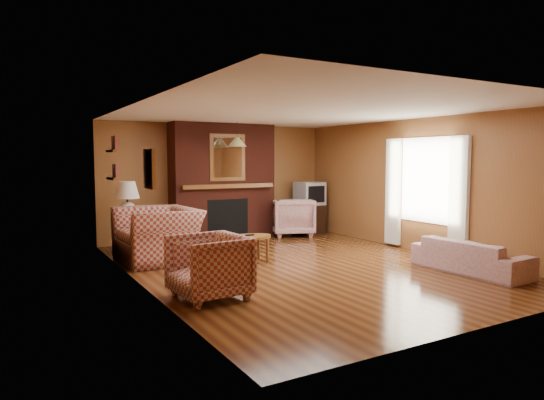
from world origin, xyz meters
TOP-DOWN VIEW (x-y plane):
  - floor at (0.00, 0.00)m, footprint 6.50×6.50m
  - ceiling at (0.00, 0.00)m, footprint 6.50×6.50m
  - wall_back at (0.00, 3.25)m, footprint 6.50×0.00m
  - wall_front at (0.00, -3.25)m, footprint 6.50×0.00m
  - wall_left at (-2.50, 0.00)m, footprint 0.00×6.50m
  - wall_right at (2.50, 0.00)m, footprint 0.00×6.50m
  - fireplace at (0.00, 2.98)m, footprint 2.20×0.82m
  - window_right at (2.45, -0.20)m, footprint 0.10×1.85m
  - bookshelf at (-2.44, 1.90)m, footprint 0.09×0.55m
  - botanical_print at (-2.47, -0.30)m, footprint 0.05×0.40m
  - pendant_light at (0.00, 2.30)m, footprint 0.36×0.36m
  - plaid_loveseat at (-1.85, 1.48)m, footprint 1.23×1.39m
  - plaid_armchair at (-1.95, -0.92)m, footprint 0.90×0.88m
  - floral_sofa at (1.90, -1.62)m, footprint 0.73×1.71m
  - floral_armchair at (1.48, 2.64)m, footprint 1.15×1.16m
  - coffee_table at (-0.62, 0.59)m, footprint 0.74×0.46m
  - side_table at (-2.10, 2.45)m, footprint 0.44×0.44m
  - table_lamp at (-2.10, 2.45)m, footprint 0.43×0.43m
  - tv_stand at (2.05, 2.80)m, footprint 0.60×0.55m
  - crt_tv at (2.05, 2.79)m, footprint 0.56×0.56m

SIDE VIEW (x-z plane):
  - floor at x=0.00m, z-range 0.00..0.00m
  - floral_sofa at x=1.90m, z-range 0.00..0.49m
  - side_table at x=-2.10m, z-range 0.00..0.57m
  - tv_stand at x=2.05m, z-range 0.00..0.63m
  - coffee_table at x=-0.62m, z-range 0.14..0.61m
  - plaid_armchair at x=-1.95m, z-range 0.00..0.77m
  - floral_armchair at x=1.48m, z-range 0.00..0.82m
  - plaid_loveseat at x=-1.85m, z-range 0.00..0.87m
  - crt_tv at x=2.05m, z-range 0.63..1.15m
  - table_lamp at x=-2.10m, z-range 0.61..1.32m
  - window_right at x=2.45m, z-range 0.13..2.13m
  - fireplace at x=0.00m, z-range -0.02..2.38m
  - wall_back at x=0.00m, z-range -2.05..4.45m
  - wall_front at x=0.00m, z-range -2.05..4.45m
  - wall_left at x=-2.50m, z-range -2.05..4.45m
  - wall_right at x=2.50m, z-range -2.05..4.45m
  - botanical_print at x=-2.47m, z-range 1.30..1.80m
  - bookshelf at x=-2.44m, z-range 1.31..2.02m
  - pendant_light at x=0.00m, z-range 1.76..2.24m
  - ceiling at x=0.00m, z-range 2.40..2.40m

